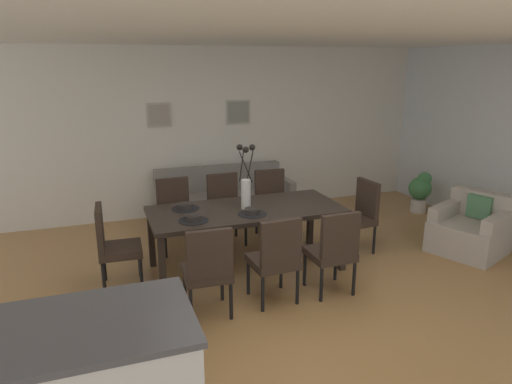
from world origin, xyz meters
name	(u,v)px	position (x,y,z in m)	size (l,w,h in m)	color
ground_plane	(291,302)	(0.00, 0.00, 0.00)	(9.00, 9.00, 0.00)	#A87A47
back_wall_panel	(209,132)	(0.00, 3.25, 1.30)	(9.00, 0.10, 2.60)	silver
ceiling_panel	(279,31)	(0.00, 0.40, 2.64)	(9.00, 7.20, 0.08)	white
dining_table	(246,214)	(-0.16, 0.94, 0.67)	(2.20, 0.97, 0.74)	black
dining_chair_near_left	(208,267)	(-0.84, 0.03, 0.51)	(0.46, 0.46, 0.92)	#33261E
dining_chair_near_right	(175,211)	(-0.83, 1.83, 0.51)	(0.45, 0.45, 0.92)	#33261E
dining_chair_far_left	(276,256)	(-0.14, 0.06, 0.51)	(0.46, 0.46, 0.92)	#33261E
dining_chair_far_right	(225,205)	(-0.15, 1.84, 0.51)	(0.46, 0.46, 0.92)	#33261E
dining_chair_mid_left	(334,248)	(0.49, 0.03, 0.51)	(0.45, 0.45, 0.92)	#33261E
dining_chair_mid_right	(272,200)	(0.52, 1.85, 0.51)	(0.46, 0.46, 0.92)	#33261E
dining_chair_head_west	(112,243)	(-1.65, 0.96, 0.51)	(0.46, 0.46, 0.92)	#33261E
dining_chair_head_east	(359,212)	(1.37, 0.97, 0.51)	(0.47, 0.47, 0.92)	#33261E
centerpiece_vase	(246,185)	(-0.16, 0.94, 1.02)	(0.21, 0.23, 0.73)	silver
placemat_near_left	(193,220)	(-0.82, 0.72, 0.74)	(0.32, 0.32, 0.01)	black
bowl_near_left	(193,217)	(-0.82, 0.72, 0.78)	(0.17, 0.17, 0.07)	#2D2826
placemat_near_right	(185,209)	(-0.82, 1.16, 0.74)	(0.32, 0.32, 0.01)	black
bowl_near_right	(185,205)	(-0.82, 1.16, 0.78)	(0.17, 0.17, 0.07)	#2D2826
placemat_far_left	(252,214)	(-0.16, 0.72, 0.74)	(0.32, 0.32, 0.01)	black
bowl_far_left	(252,211)	(-0.16, 0.72, 0.78)	(0.17, 0.17, 0.07)	#2D2826
sofa	(224,203)	(0.07, 2.70, 0.28)	(2.00, 0.84, 0.80)	gray
armchair	(471,230)	(2.71, 0.45, 0.29)	(1.05, 1.05, 0.75)	#ADA399
framed_picture_left	(159,115)	(-0.78, 3.18, 1.60)	(0.36, 0.03, 0.36)	#B2ADA3
framed_picture_center	(238,112)	(0.46, 3.18, 1.60)	(0.39, 0.03, 0.38)	#B2ADA3
potted_plant	(420,190)	(3.16, 2.01, 0.37)	(0.36, 0.36, 0.67)	silver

